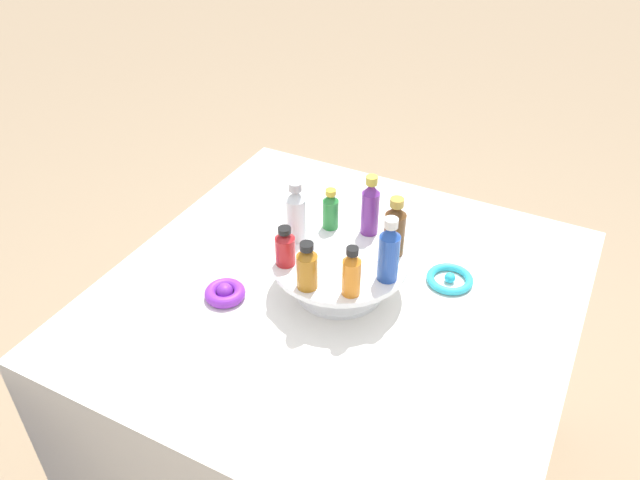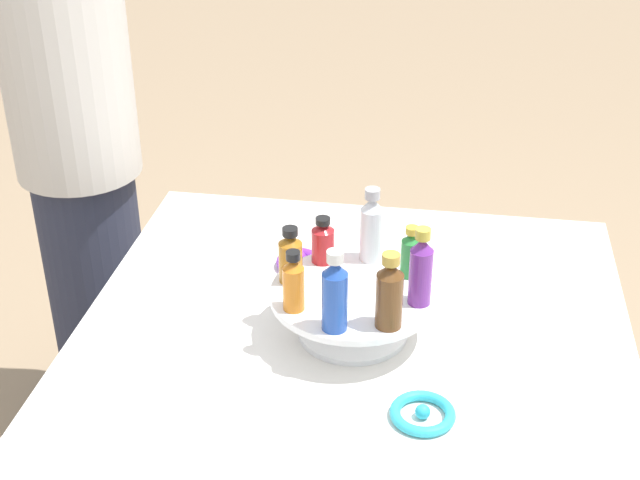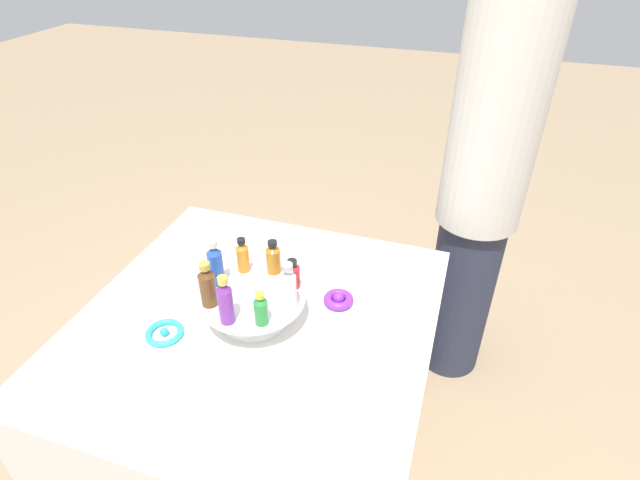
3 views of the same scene
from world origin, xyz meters
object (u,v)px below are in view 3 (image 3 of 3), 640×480
bottle_clear (288,288)px  ribbon_bow_purple (338,299)px  bottle_blue (215,264)px  ribbon_bow_teal (164,333)px  bottle_brown (207,286)px  person_figure (483,183)px  bottle_purple (225,302)px  bottle_green (261,309)px  bottle_amber (273,258)px  display_stand (254,304)px  bottle_orange (243,256)px  bottle_red (293,274)px

bottle_clear → ribbon_bow_purple: bearing=-31.4°
bottle_blue → ribbon_bow_teal: size_ratio=1.39×
bottle_brown → ribbon_bow_teal: size_ratio=1.30×
person_figure → bottle_brown: bearing=-1.8°
bottle_brown → bottle_purple: 0.08m
bottle_green → bottle_amber: bearing=14.0°
bottle_green → bottle_purple: size_ratio=0.68×
bottle_clear → ribbon_bow_purple: 0.22m
bottle_purple → display_stand: bearing=-8.5°
person_figure → bottle_amber: bearing=-3.8°
display_stand → ribbon_bow_purple: display_stand is taller
ribbon_bow_teal → ribbon_bow_purple: size_ratio=1.17×
bottle_orange → bottle_amber: bearing=-76.0°
ribbon_bow_purple → bottle_amber: bearing=96.7°
bottle_clear → bottle_purple: (-0.09, 0.13, -0.00)m
display_stand → bottle_purple: bottle_purple is taller
bottle_green → bottle_clear: 0.09m
bottle_red → ribbon_bow_teal: 0.37m
bottle_brown → bottle_clear: bearing=-76.0°
bottle_blue → bottle_brown: size_ratio=1.07×
display_stand → bottle_amber: bottle_amber is taller
bottle_orange → person_figure: bearing=-44.3°
bottle_amber → bottle_purple: bottle_purple is taller
bottle_red → bottle_orange: bottle_orange is taller
bottle_green → person_figure: person_figure is taller
bottle_purple → ribbon_bow_teal: bottle_purple is taller
bottle_red → person_figure: size_ratio=0.05×
bottle_brown → ribbon_bow_purple: bearing=-55.7°
bottle_orange → bottle_green: bearing=-143.5°
bottle_orange → bottle_blue: bottle_blue is taller
bottle_red → bottle_blue: bottle_blue is taller
bottle_green → bottle_purple: bottle_purple is taller
display_stand → bottle_blue: bottle_blue is taller
bottle_orange → bottle_brown: bottle_brown is taller
ribbon_bow_teal → bottle_green: bearing=-81.0°
bottle_blue → person_figure: size_ratio=0.08×
display_stand → bottle_green: bottle_green is taller
bottle_clear → bottle_purple: 0.16m
bottle_clear → ribbon_bow_purple: (0.15, -0.09, -0.14)m
bottle_orange → bottle_brown: (-0.15, 0.02, 0.01)m
bottle_red → bottle_orange: size_ratio=0.81×
display_stand → bottle_brown: (-0.07, 0.09, 0.09)m
bottle_clear → ribbon_bow_purple: bottle_clear is taller
ribbon_bow_teal → bottle_purple: bearing=-83.3°
bottle_green → bottle_clear: bearing=-31.0°
bottle_amber → bottle_purple: 0.22m
display_stand → bottle_clear: (-0.02, -0.11, 0.10)m
display_stand → bottle_amber: size_ratio=2.77×
bottle_green → bottle_brown: (0.02, 0.15, 0.02)m
ribbon_bow_teal → ribbon_bow_purple: ribbon_bow_purple is taller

